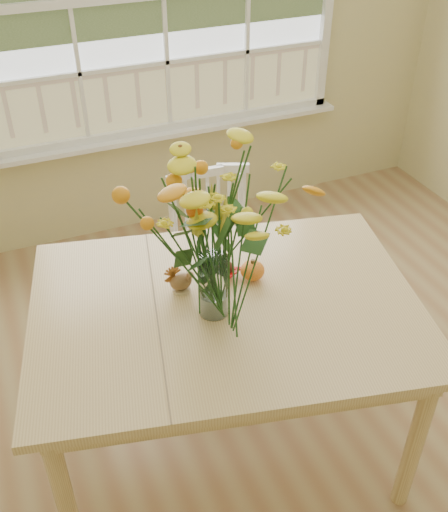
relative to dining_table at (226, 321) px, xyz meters
name	(u,v)px	position (x,y,z in m)	size (l,w,h in m)	color
floor	(332,454)	(0.41, -0.29, -0.73)	(4.00, 4.50, 0.01)	#9D734C
wall_back	(163,28)	(0.41, 1.96, 0.62)	(4.00, 0.02, 2.70)	beige
dining_table	(226,321)	(0.00, 0.00, 0.00)	(1.74, 1.40, 0.82)	tan
windsor_chair	(214,248)	(0.25, 0.76, -0.20)	(0.46, 0.44, 0.94)	white
flower_vase	(213,228)	(-0.06, -0.03, 0.48)	(0.54, 0.54, 0.65)	white
pumpkin	(252,271)	(0.16, 0.10, 0.13)	(0.10, 0.10, 0.08)	#C94F17
turkey_figurine	(181,282)	(-0.14, 0.15, 0.14)	(0.09, 0.07, 0.11)	#CCB78C
dark_gourd	(226,269)	(0.07, 0.17, 0.12)	(0.13, 0.07, 0.07)	#38160F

